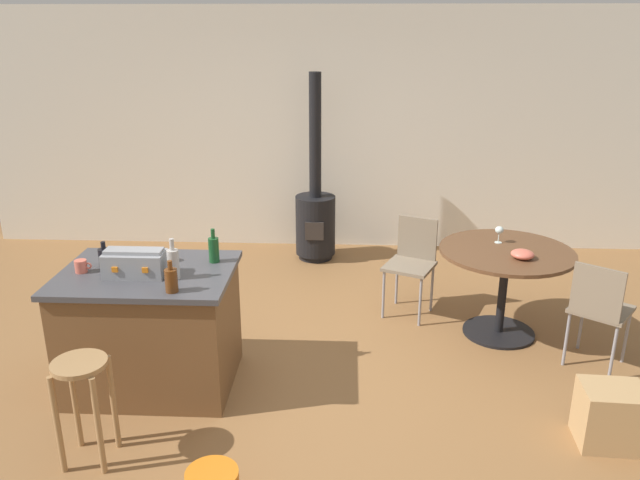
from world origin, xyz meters
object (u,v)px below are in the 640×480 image
folding_chair_far (599,307)px  cardboard_box (610,416)px  wood_stove (315,215)px  wine_glass (499,231)px  toolbox (135,263)px  bottle_1 (173,263)px  bottle_2 (171,280)px  kitchen_island (152,328)px  folding_chair_near (412,259)px  cup_2 (166,256)px  cup_0 (81,266)px  serving_bowl (523,254)px  bottle_0 (105,257)px  dining_table (505,270)px  cup_1 (122,255)px  bottle_3 (214,249)px  wooden_stool (83,390)px

folding_chair_far → cardboard_box: bearing=-103.7°
wood_stove → wine_glass: 2.29m
cardboard_box → toolbox: bearing=171.2°
bottle_1 → bottle_2: bottle_1 is taller
kitchen_island → wood_stove: size_ratio=0.59×
bottle_2 → folding_chair_near: bearing=43.7°
wood_stove → cup_2: (-0.94, -2.43, 0.42)m
cup_0 → cardboard_box: (3.49, -0.52, -0.73)m
folding_chair_far → serving_bowl: folding_chair_far is taller
bottle_2 → cardboard_box: 2.89m
bottle_0 → cup_0: bottle_0 is taller
folding_chair_near → folding_chair_far: 1.60m
dining_table → wine_glass: bearing=100.8°
folding_chair_near → cup_2: cup_2 is taller
toolbox → cup_1: (-0.19, 0.26, -0.04)m
toolbox → bottle_3: bottle_3 is taller
bottle_3 → cup_2: bearing=-179.1°
folding_chair_near → cup_0: bearing=-151.1°
kitchen_island → dining_table: size_ratio=1.10×
toolbox → wine_glass: 2.94m
kitchen_island → cup_1: cup_1 is taller
toolbox → serving_bowl: bearing=15.5°
folding_chair_near → cup_2: size_ratio=8.09×
cup_2 → cardboard_box: (2.96, -0.75, -0.73)m
wooden_stool → toolbox: (0.10, 0.79, 0.49)m
folding_chair_far → wine_glass: bearing=131.3°
kitchen_island → cup_1: bearing=141.6°
wine_glass → serving_bowl: 0.39m
folding_chair_far → cup_0: 3.76m
toolbox → cup_0: bearing=174.3°
folding_chair_near → cardboard_box: (1.08, -1.85, -0.32)m
bottle_1 → bottle_3: bearing=57.4°
wooden_stool → wood_stove: wood_stove is taller
wood_stove → serving_bowl: (1.74, -1.93, 0.29)m
bottle_3 → wood_stove: bearing=76.2°
wooden_stool → cup_0: 0.99m
wooden_stool → cup_2: cup_2 is taller
cup_2 → cardboard_box: size_ratio=0.27×
wooden_stool → folding_chair_near: folding_chair_near is taller
wood_stove → bottle_0: wood_stove is taller
folding_chair_near → bottle_1: bearing=-141.0°
bottle_0 → bottle_3: 0.76m
bottle_0 → cup_2: (0.40, 0.14, -0.03)m
toolbox → cup_2: size_ratio=3.80×
kitchen_island → wine_glass: size_ratio=8.32×
bottle_0 → wooden_stool: bearing=-79.8°
wooden_stool → cup_0: bearing=109.8°
wood_stove → bottle_1: bearing=-106.2°
wine_glass → serving_bowl: size_ratio=0.80×
folding_chair_near → bottle_3: size_ratio=3.48×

